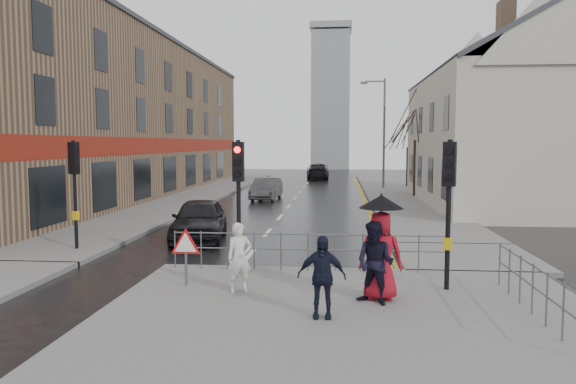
% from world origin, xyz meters
% --- Properties ---
extents(ground, '(120.00, 120.00, 0.00)m').
position_xyz_m(ground, '(0.00, 0.00, 0.00)').
color(ground, black).
rests_on(ground, ground).
extents(near_pavement, '(10.00, 9.00, 0.14)m').
position_xyz_m(near_pavement, '(3.00, -3.50, 0.07)').
color(near_pavement, '#605E5B').
rests_on(near_pavement, ground).
extents(left_pavement, '(4.00, 44.00, 0.14)m').
position_xyz_m(left_pavement, '(-6.50, 23.00, 0.07)').
color(left_pavement, '#605E5B').
rests_on(left_pavement, ground).
extents(right_pavement, '(4.00, 40.00, 0.14)m').
position_xyz_m(right_pavement, '(6.50, 25.00, 0.07)').
color(right_pavement, '#605E5B').
rests_on(right_pavement, ground).
extents(pavement_bridge_right, '(4.00, 4.20, 0.14)m').
position_xyz_m(pavement_bridge_right, '(6.50, 3.00, 0.07)').
color(pavement_bridge_right, '#605E5B').
rests_on(pavement_bridge_right, ground).
extents(building_left_terrace, '(8.00, 42.00, 10.00)m').
position_xyz_m(building_left_terrace, '(-12.00, 22.00, 5.00)').
color(building_left_terrace, '#83654C').
rests_on(building_left_terrace, ground).
extents(building_right_cream, '(9.00, 16.40, 10.10)m').
position_xyz_m(building_right_cream, '(12.00, 18.00, 4.78)').
color(building_right_cream, '#B6B19F').
rests_on(building_right_cream, ground).
extents(church_tower, '(5.00, 5.00, 18.00)m').
position_xyz_m(church_tower, '(1.50, 62.00, 9.00)').
color(church_tower, gray).
rests_on(church_tower, ground).
extents(traffic_signal_near_left, '(0.28, 0.27, 3.40)m').
position_xyz_m(traffic_signal_near_left, '(0.20, 0.20, 2.46)').
color(traffic_signal_near_left, black).
rests_on(traffic_signal_near_left, near_pavement).
extents(traffic_signal_near_right, '(0.34, 0.33, 3.40)m').
position_xyz_m(traffic_signal_near_right, '(5.20, -1.00, 2.46)').
color(traffic_signal_near_right, black).
rests_on(traffic_signal_near_right, near_pavement).
extents(traffic_signal_far_left, '(0.34, 0.33, 3.40)m').
position_xyz_m(traffic_signal_far_left, '(-5.50, 3.00, 2.46)').
color(traffic_signal_far_left, black).
rests_on(traffic_signal_far_left, left_pavement).
extents(guard_railing_front, '(7.14, 0.04, 1.00)m').
position_xyz_m(guard_railing_front, '(1.95, 0.60, 0.86)').
color(guard_railing_front, '#595B5E').
rests_on(guard_railing_front, near_pavement).
extents(guard_railing_side, '(0.04, 4.54, 1.00)m').
position_xyz_m(guard_railing_side, '(6.50, -2.75, 0.84)').
color(guard_railing_side, '#595B5E').
rests_on(guard_railing_side, near_pavement).
extents(warning_sign, '(0.80, 0.07, 1.35)m').
position_xyz_m(warning_sign, '(-0.80, -1.21, 1.04)').
color(warning_sign, '#595B5E').
rests_on(warning_sign, near_pavement).
extents(street_lamp, '(1.83, 0.25, 8.00)m').
position_xyz_m(street_lamp, '(5.82, 28.00, 4.71)').
color(street_lamp, '#595B5E').
rests_on(street_lamp, right_pavement).
extents(tree_near, '(2.40, 2.40, 6.58)m').
position_xyz_m(tree_near, '(7.50, 22.00, 5.14)').
color(tree_near, '#31221B').
rests_on(tree_near, right_pavement).
extents(tree_far, '(2.40, 2.40, 5.64)m').
position_xyz_m(tree_far, '(8.00, 30.00, 4.42)').
color(tree_far, '#31221B').
rests_on(tree_far, right_pavement).
extents(pedestrian_a, '(0.67, 0.58, 1.56)m').
position_xyz_m(pedestrian_a, '(0.55, -1.65, 0.92)').
color(pedestrian_a, silver).
rests_on(pedestrian_a, near_pavement).
extents(pedestrian_b, '(1.05, 0.97, 1.72)m').
position_xyz_m(pedestrian_b, '(3.50, -2.32, 1.00)').
color(pedestrian_b, black).
rests_on(pedestrian_b, near_pavement).
extents(pedestrian_with_umbrella, '(0.97, 0.96, 2.23)m').
position_xyz_m(pedestrian_with_umbrella, '(3.63, -1.98, 1.31)').
color(pedestrian_with_umbrella, maroon).
rests_on(pedestrian_with_umbrella, near_pavement).
extents(pedestrian_d, '(0.93, 0.39, 1.58)m').
position_xyz_m(pedestrian_d, '(2.43, -3.33, 0.93)').
color(pedestrian_d, black).
rests_on(pedestrian_d, near_pavement).
extents(car_parked, '(2.29, 4.55, 1.49)m').
position_xyz_m(car_parked, '(-2.20, 5.59, 0.74)').
color(car_parked, black).
rests_on(car_parked, ground).
extents(car_mid, '(1.63, 4.11, 1.33)m').
position_xyz_m(car_mid, '(-1.70, 20.13, 0.66)').
color(car_mid, '#494B4E').
rests_on(car_mid, ground).
extents(car_far, '(2.30, 5.22, 1.49)m').
position_xyz_m(car_far, '(0.68, 39.92, 0.74)').
color(car_far, black).
rests_on(car_far, ground).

